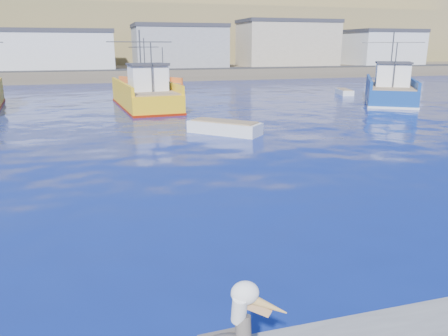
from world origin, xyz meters
name	(u,v)px	position (x,y,z in m)	size (l,w,h in m)	color
ground	(285,263)	(0.00, 0.00, 0.00)	(260.00, 260.00, 0.00)	navy
dock_bollards	(397,315)	(0.60, -3.40, 0.65)	(36.20, 0.20, 0.30)	#4C4C4C
far_shore	(108,30)	(0.00, 109.20, 8.98)	(200.00, 81.00, 24.00)	brown
trawler_yellow_b	(145,95)	(-0.09, 29.68, 1.08)	(5.70, 12.33, 6.61)	yellow
trawler_blue	(390,90)	(23.04, 27.35, 1.07)	(9.88, 12.27, 6.59)	navy
boat_orange	(152,83)	(2.02, 42.14, 1.02)	(6.78, 8.49, 6.05)	orange
skiff_mid	(225,129)	(3.21, 16.37, 0.31)	(4.31, 4.29, 0.98)	silver
skiff_far	(344,92)	(22.15, 33.94, 0.24)	(2.10, 3.64, 0.75)	silver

